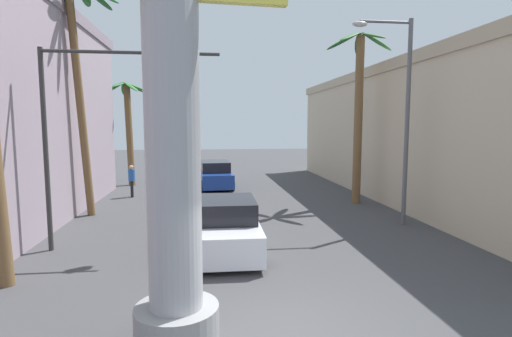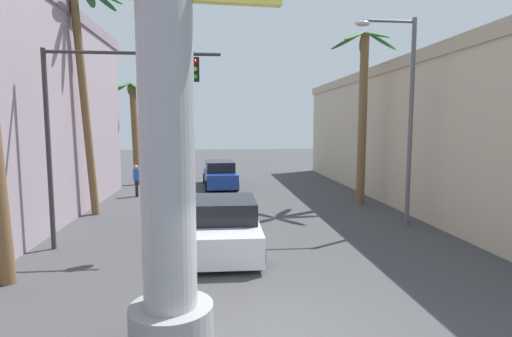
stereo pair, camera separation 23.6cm
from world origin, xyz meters
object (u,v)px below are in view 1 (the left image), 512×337
Objects in this scene: neon_sign_pole at (170,19)px; palm_tree_far_left at (128,121)px; traffic_light_mast at (100,109)px; palm_tree_mid_left at (81,69)px; street_lamp at (399,104)px; palm_tree_mid_right at (359,103)px; car_far at (215,175)px; car_lead at (223,225)px; pedestrian_far_left at (132,178)px.

palm_tree_far_left is at bearing 102.57° from neon_sign_pole.
palm_tree_mid_left is (-1.74, 4.38, 1.72)m from traffic_light_mast.
street_lamp is 4.19m from palm_tree_mid_right.
neon_sign_pole is 6.36m from traffic_light_mast.
street_lamp is at bearing -57.03° from car_far.
street_lamp is 7.84m from car_lead.
palm_tree_mid_right is at bearing -41.55° from car_far.
palm_tree_far_left is 0.70× the size of palm_tree_mid_left.
car_lead is at bearing -42.26° from palm_tree_mid_left.
neon_sign_pole reaches higher than palm_tree_mid_left.
traffic_light_mast is 4.95m from car_lead.
street_lamp is at bearing -12.77° from palm_tree_mid_left.
car_lead is 0.63× the size of palm_tree_mid_right.
street_lamp is 12.51m from car_far.
palm_tree_far_left is at bearing 163.87° from car_far.
pedestrian_far_left is (0.91, -4.41, -3.00)m from palm_tree_far_left.
car_lead is 8.79m from palm_tree_mid_left.
pedestrian_far_left is (0.95, 4.45, -4.92)m from palm_tree_mid_left.
traffic_light_mast reaches higher than car_lead.
car_far is 0.75× the size of palm_tree_far_left.
traffic_light_mast is at bearing -149.89° from palm_tree_mid_right.
pedestrian_far_left is (-0.79, 8.83, -3.19)m from traffic_light_mast.
palm_tree_far_left is 13.97m from palm_tree_mid_right.
palm_tree_mid_left reaches higher than traffic_light_mast.
palm_tree_far_left is 3.83× the size of pedestrian_far_left.
car_lead is 14.96m from palm_tree_far_left.
palm_tree_mid_left is 5.45× the size of pedestrian_far_left.
car_far is (0.05, 12.12, 0.03)m from car_lead.
pedestrian_far_left is (-3.32, 14.55, -4.37)m from neon_sign_pole.
neon_sign_pole is 10.61m from street_lamp.
neon_sign_pole is at bearing -135.40° from street_lamp.
neon_sign_pole reaches higher than pedestrian_far_left.
neon_sign_pole is at bearing -67.07° from palm_tree_mid_left.
palm_tree_mid_left is at bearing -172.79° from palm_tree_mid_right.
car_lead is at bearing -65.01° from pedestrian_far_left.
neon_sign_pole is 2.44× the size of car_far.
palm_tree_far_left is 0.79× the size of palm_tree_mid_right.
neon_sign_pole is at bearing -93.38° from car_far.
pedestrian_far_left is at bearing 164.93° from palm_tree_mid_right.
neon_sign_pole is 1.56× the size of street_lamp.
car_far is at bearing 33.61° from pedestrian_far_left.
street_lamp is 10.21m from traffic_light_mast.
car_far is 9.67m from palm_tree_mid_right.
traffic_light_mast is 0.93× the size of palm_tree_far_left.
car_far is at bearing 122.97° from street_lamp.
car_far is 10.42m from palm_tree_mid_left.
palm_tree_mid_right is (11.85, -7.36, 0.78)m from palm_tree_far_left.
pedestrian_far_left is (-4.30, 9.23, 0.27)m from car_lead.
palm_tree_far_left is 9.07m from palm_tree_mid_left.
car_lead is 3.04× the size of pedestrian_far_left.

